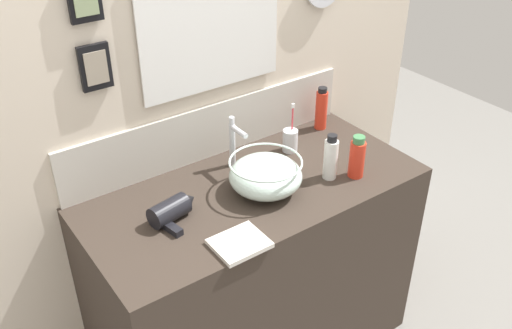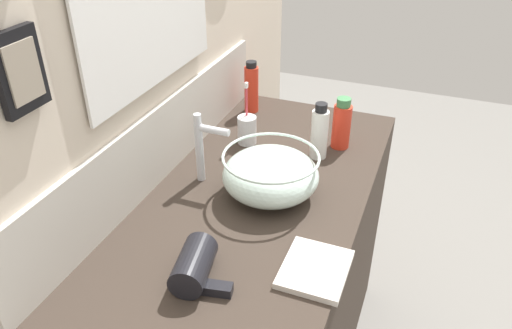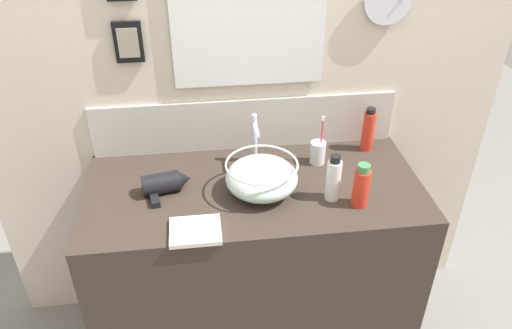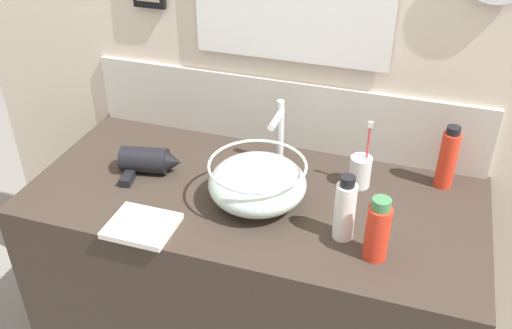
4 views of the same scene
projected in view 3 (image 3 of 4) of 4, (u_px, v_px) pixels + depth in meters
vanity_counter at (254, 269)px, 2.13m from camera, size 1.28×0.60×0.87m
back_panel at (244, 62)px, 1.96m from camera, size 2.18×0.09×2.47m
glass_bowl_sink at (262, 177)px, 1.83m from camera, size 0.27×0.27×0.13m
faucet at (255, 137)px, 1.97m from camera, size 0.02×0.11×0.21m
hair_drier at (165, 183)px, 1.85m from camera, size 0.19×0.16×0.08m
toothbrush_cup at (318, 152)px, 2.01m from camera, size 0.06×0.06×0.21m
shampoo_bottle at (361, 186)px, 1.76m from camera, size 0.06×0.06×0.17m
lotion_bottle at (368, 130)px, 2.07m from camera, size 0.05×0.05×0.19m
soap_dispenser at (333, 179)px, 1.79m from camera, size 0.05×0.05×0.18m
hand_towel at (195, 231)px, 1.67m from camera, size 0.17×0.15×0.02m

